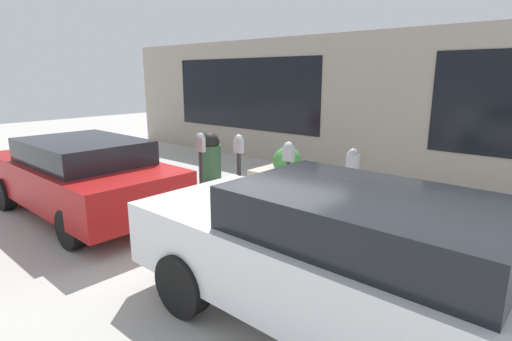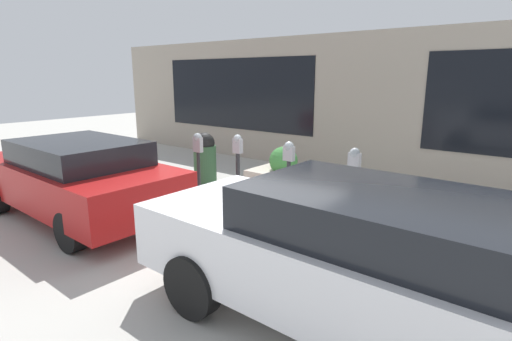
% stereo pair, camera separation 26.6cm
% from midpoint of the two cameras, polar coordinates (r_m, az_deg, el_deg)
% --- Properties ---
extents(ground_plane, '(40.00, 40.00, 0.00)m').
position_cam_midpoint_polar(ground_plane, '(6.99, 0.67, -7.81)').
color(ground_plane, '#ADAAA3').
extents(curb_strip, '(19.00, 0.16, 0.04)m').
position_cam_midpoint_polar(curb_strip, '(6.92, 0.24, -7.84)').
color(curb_strip, gray).
rests_on(curb_strip, ground_plane).
extents(building_facade, '(19.00, 0.17, 3.58)m').
position_cam_midpoint_polar(building_facade, '(10.37, 17.00, 8.80)').
color(building_facade, '#9E9384').
rests_on(building_facade, ground_plane).
extents(parking_meter_nearest, '(0.18, 0.15, 1.51)m').
position_cam_midpoint_polar(parking_meter_nearest, '(6.01, 14.80, -0.49)').
color(parking_meter_nearest, '#232326').
rests_on(parking_meter_nearest, ground_plane).
extents(parking_meter_second, '(0.19, 0.16, 1.49)m').
position_cam_midpoint_polar(parking_meter_second, '(6.57, 5.79, 0.27)').
color(parking_meter_second, '#232326').
rests_on(parking_meter_second, ground_plane).
extents(parking_meter_middle, '(0.18, 0.15, 1.51)m').
position_cam_midpoint_polar(parking_meter_middle, '(7.24, -1.41, 1.17)').
color(parking_meter_middle, '#232326').
rests_on(parking_meter_middle, ground_plane).
extents(parking_meter_fourth, '(0.20, 0.17, 1.45)m').
position_cam_midpoint_polar(parking_meter_fourth, '(7.91, -6.94, 2.47)').
color(parking_meter_fourth, '#232326').
rests_on(parking_meter_fourth, ground_plane).
extents(planter_box, '(1.30, 1.16, 1.03)m').
position_cam_midpoint_polar(planter_box, '(8.78, 5.29, -0.90)').
color(planter_box, '#B2A899').
rests_on(planter_box, ground_plane).
extents(parked_car_front, '(4.76, 1.86, 1.51)m').
position_cam_midpoint_polar(parked_car_front, '(4.04, 15.01, -12.21)').
color(parked_car_front, silver).
rests_on(parked_car_front, ground_plane).
extents(parked_car_middle, '(4.47, 1.98, 1.43)m').
position_cam_midpoint_polar(parked_car_middle, '(7.92, -22.81, -0.56)').
color(parked_car_middle, maroon).
rests_on(parked_car_middle, ground_plane).
extents(trash_bin, '(0.53, 0.53, 1.24)m').
position_cam_midpoint_polar(trash_bin, '(9.49, -5.83, 1.76)').
color(trash_bin, '#2D5133').
rests_on(trash_bin, ground_plane).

